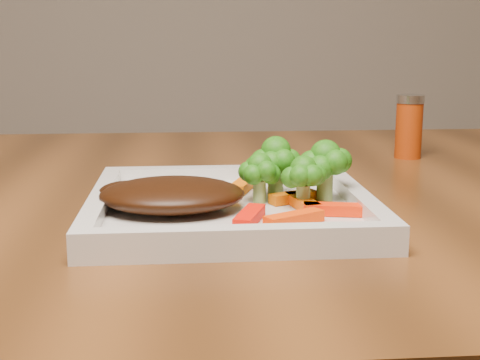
{
  "coord_description": "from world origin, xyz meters",
  "views": [
    {
      "loc": [
        -0.2,
        -0.97,
        0.92
      ],
      "look_at": [
        -0.15,
        -0.34,
        0.79
      ],
      "focal_mm": 50.0,
      "sensor_mm": 36.0,
      "label": 1
    }
  ],
  "objects": [
    {
      "name": "broccoli_0",
      "position": [
        -0.11,
        -0.3,
        0.8
      ],
      "size": [
        0.07,
        0.07,
        0.07
      ],
      "primitive_type": null,
      "rotation": [
        0.0,
        0.0,
        0.22
      ],
      "color": "#3D7413",
      "rests_on": "plate"
    },
    {
      "name": "plate",
      "position": [
        -0.16,
        -0.34,
        0.76
      ],
      "size": [
        0.27,
        0.27,
        0.01
      ],
      "primitive_type": "cube",
      "color": "silver",
      "rests_on": "dining_table"
    },
    {
      "name": "carrot_0",
      "position": [
        -0.1,
        -0.41,
        0.77
      ],
      "size": [
        0.06,
        0.04,
        0.01
      ],
      "primitive_type": "cube",
      "rotation": [
        0.0,
        0.0,
        0.51
      ],
      "color": "#FF3F04",
      "rests_on": "plate"
    },
    {
      "name": "broccoli_2",
      "position": [
        -0.09,
        -0.36,
        0.79
      ],
      "size": [
        0.05,
        0.05,
        0.06
      ],
      "primitive_type": null,
      "rotation": [
        0.0,
        0.0,
        -0.06
      ],
      "color": "#197513",
      "rests_on": "plate"
    },
    {
      "name": "carrot_2",
      "position": [
        -0.14,
        -0.4,
        0.77
      ],
      "size": [
        0.03,
        0.06,
        0.01
      ],
      "primitive_type": "cube",
      "rotation": [
        0.0,
        0.0,
        1.23
      ],
      "color": "#F41003",
      "rests_on": "plate"
    },
    {
      "name": "steak",
      "position": [
        -0.21,
        -0.35,
        0.78
      ],
      "size": [
        0.14,
        0.11,
        0.03
      ],
      "primitive_type": "ellipsoid",
      "rotation": [
        0.0,
        0.0,
        -0.01
      ],
      "color": "black",
      "rests_on": "plate"
    },
    {
      "name": "carrot_6",
      "position": [
        -0.09,
        -0.33,
        0.77
      ],
      "size": [
        0.05,
        0.03,
        0.01
      ],
      "primitive_type": "cube",
      "rotation": [
        0.0,
        0.0,
        0.43
      ],
      "color": "#CE5903",
      "rests_on": "plate"
    },
    {
      "name": "carrot_5",
      "position": [
        -0.09,
        -0.36,
        0.77
      ],
      "size": [
        0.03,
        0.06,
        0.01
      ],
      "primitive_type": "cube",
      "rotation": [
        0.0,
        0.0,
        -1.37
      ],
      "color": "#FF5C04",
      "rests_on": "plate"
    },
    {
      "name": "broccoli_3",
      "position": [
        -0.13,
        -0.33,
        0.79
      ],
      "size": [
        0.05,
        0.05,
        0.06
      ],
      "primitive_type": null,
      "rotation": [
        0.0,
        0.0,
        -0.07
      ],
      "color": "#216310",
      "rests_on": "plate"
    },
    {
      "name": "spice_shaker",
      "position": [
        0.13,
        -0.03,
        0.8
      ],
      "size": [
        0.04,
        0.04,
        0.09
      ],
      "primitive_type": "cylinder",
      "rotation": [
        0.0,
        0.0,
        -0.19
      ],
      "color": "#9D3108",
      "rests_on": "dining_table"
    },
    {
      "name": "carrot_4",
      "position": [
        -0.14,
        -0.27,
        0.77
      ],
      "size": [
        0.04,
        0.06,
        0.01
      ],
      "primitive_type": "cube",
      "rotation": [
        0.0,
        0.0,
        1.22
      ],
      "color": "#E76403",
      "rests_on": "plate"
    },
    {
      "name": "carrot_1",
      "position": [
        -0.06,
        -0.38,
        0.77
      ],
      "size": [
        0.06,
        0.03,
        0.01
      ],
      "primitive_type": "cube",
      "rotation": [
        0.0,
        0.0,
        -0.21
      ],
      "color": "#FF2A04",
      "rests_on": "plate"
    },
    {
      "name": "broccoli_1",
      "position": [
        -0.06,
        -0.33,
        0.79
      ],
      "size": [
        0.07,
        0.07,
        0.06
      ],
      "primitive_type": null,
      "rotation": [
        0.0,
        0.0,
        -0.23
      ],
      "color": "#1D5D0F",
      "rests_on": "plate"
    }
  ]
}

